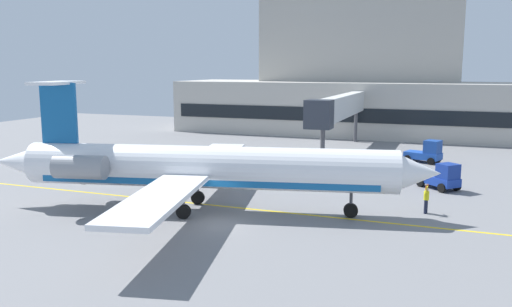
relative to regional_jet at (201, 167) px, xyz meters
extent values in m
cube|color=slate|center=(1.96, -2.28, -2.99)|extent=(120.00, 120.00, 0.10)
cube|color=yellow|center=(1.96, 1.69, -2.94)|extent=(108.00, 0.24, 0.01)
cube|color=red|center=(-4.45, 3.75, -2.94)|extent=(0.30, 8.00, 0.01)
cube|color=#B7B2A8|center=(8.08, 44.39, 0.71)|extent=(62.90, 13.33, 7.31)
cube|color=#A8A49A|center=(1.88, 47.72, 11.29)|extent=(27.81, 9.33, 13.85)
cube|color=black|center=(8.08, 37.67, 0.26)|extent=(60.38, 0.12, 1.84)
cube|color=silver|center=(3.60, 27.73, 2.16)|extent=(1.40, 19.99, 2.40)
cube|color=#2D333D|center=(3.60, 16.83, 2.16)|extent=(2.40, 2.00, 2.64)
cylinder|color=#4C4C51|center=(3.60, 36.22, -0.99)|extent=(0.44, 0.44, 3.90)
cylinder|color=#4C4C51|center=(3.60, 18.53, -0.99)|extent=(0.44, 0.44, 3.90)
cylinder|color=white|center=(0.50, 0.11, 0.03)|extent=(24.06, 7.88, 2.73)
cube|color=#145999|center=(0.50, 0.11, -0.72)|extent=(21.66, 7.09, 0.49)
cone|color=white|center=(13.17, 2.93, 0.03)|extent=(3.52, 3.27, 2.68)
cone|color=white|center=(-12.44, -2.76, 0.03)|extent=(3.97, 3.04, 2.32)
cube|color=white|center=(-2.03, 6.49, -0.38)|extent=(5.15, 11.19, 0.28)
cube|color=white|center=(0.91, -6.74, -0.38)|extent=(5.15, 11.19, 0.28)
cylinder|color=gray|center=(-7.48, 0.55, 0.24)|extent=(3.53, 2.18, 1.50)
cylinder|color=gray|center=(-6.54, -3.66, 0.24)|extent=(3.53, 2.18, 1.50)
cube|color=#145999|center=(-9.36, -2.08, 3.39)|extent=(2.45, 0.77, 3.98)
cube|color=white|center=(-9.36, -2.08, 5.38)|extent=(2.82, 4.69, 0.20)
cylinder|color=#3F3F44|center=(9.42, 2.09, -1.69)|extent=(0.20, 0.20, 1.16)
cylinder|color=black|center=(9.42, 2.09, -2.49)|extent=(0.95, 0.54, 0.90)
cylinder|color=#3F3F44|center=(-1.06, 1.59, -1.69)|extent=(0.20, 0.20, 1.16)
cylinder|color=black|center=(-1.06, 1.59, -2.49)|extent=(0.95, 0.54, 0.90)
cylinder|color=#3F3F44|center=(-0.29, -1.88, -1.69)|extent=(0.20, 0.20, 1.16)
cylinder|color=black|center=(-0.29, -1.88, -2.49)|extent=(0.95, 0.54, 0.90)
cube|color=#19389E|center=(14.32, 12.45, -2.28)|extent=(3.36, 3.27, 0.63)
cube|color=navy|center=(14.97, 11.84, -1.40)|extent=(1.86, 1.87, 1.12)
cylinder|color=black|center=(15.65, 12.26, -2.59)|extent=(0.70, 0.68, 0.70)
cylinder|color=black|center=(14.62, 11.13, -2.59)|extent=(0.70, 0.68, 0.70)
cylinder|color=black|center=(14.03, 13.76, -2.59)|extent=(0.70, 0.68, 0.70)
cylinder|color=black|center=(12.99, 12.64, -2.59)|extent=(0.70, 0.68, 0.70)
cube|color=#1E4CB2|center=(12.48, 24.00, -2.26)|extent=(3.77, 2.73, 0.66)
cube|color=#1A4197|center=(13.38, 23.68, -1.30)|extent=(1.79, 1.90, 1.27)
cylinder|color=black|center=(13.89, 24.42, -2.59)|extent=(0.75, 0.49, 0.70)
cylinder|color=black|center=(13.33, 22.80, -2.59)|extent=(0.75, 0.49, 0.70)
cylinder|color=black|center=(11.64, 25.19, -2.59)|extent=(0.75, 0.49, 0.70)
cylinder|color=black|center=(11.08, 23.57, -2.59)|extent=(0.75, 0.49, 0.70)
cylinder|color=#191E33|center=(13.77, 4.64, -2.50)|extent=(0.18, 0.18, 0.89)
cylinder|color=#191E33|center=(13.81, 4.84, -2.50)|extent=(0.18, 0.18, 0.89)
cylinder|color=yellow|center=(13.79, 4.74, -1.77)|extent=(0.34, 0.34, 0.56)
sphere|color=tan|center=(13.79, 4.74, -1.36)|extent=(0.24, 0.24, 0.24)
cylinder|color=yellow|center=(13.74, 4.53, -1.41)|extent=(0.18, 0.40, 0.50)
cylinder|color=#F2590C|center=(13.74, 4.53, -1.19)|extent=(0.06, 0.06, 0.28)
cylinder|color=yellow|center=(13.84, 4.95, -1.41)|extent=(0.18, 0.40, 0.50)
cylinder|color=#F2590C|center=(13.84, 4.95, -1.19)|extent=(0.06, 0.06, 0.28)
cone|color=orange|center=(10.60, 10.04, -2.67)|extent=(0.36, 0.36, 0.55)
cube|color=black|center=(10.60, 10.04, -2.92)|extent=(0.47, 0.47, 0.04)
cone|color=orange|center=(-12.63, 4.06, -2.67)|extent=(0.36, 0.36, 0.55)
cube|color=black|center=(-12.63, 4.06, -2.92)|extent=(0.47, 0.47, 0.04)
camera|label=1|loc=(15.16, -29.88, 6.41)|focal=36.81mm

